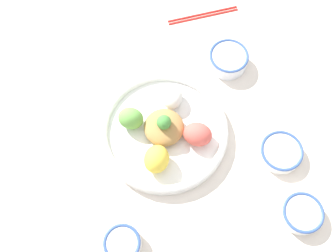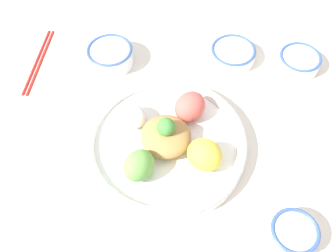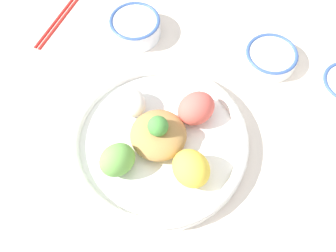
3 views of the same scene
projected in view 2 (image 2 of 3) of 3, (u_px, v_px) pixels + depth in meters
The scene contains 7 objects.
ground_plane at pixel (179, 137), 0.81m from camera, with size 2.40×2.40×0.00m, color silver.
salad_platter at pixel (167, 141), 0.77m from camera, with size 0.32×0.32×0.09m.
sauce_bowl_red at pixel (233, 53), 0.92m from camera, with size 0.10×0.10×0.03m.
rice_bowl_blue at pixel (110, 55), 0.91m from camera, with size 0.11×0.11×0.04m.
sauce_bowl_dark at pixel (299, 61), 0.90m from camera, with size 0.10×0.10×0.03m.
rice_bowl_plain at pixel (293, 234), 0.67m from camera, with size 0.08×0.08×0.04m.
chopsticks_pair_near at pixel (38, 61), 0.92m from camera, with size 0.14×0.17×0.01m.
Camera 2 is at (-0.25, -0.36, 0.68)m, focal length 42.00 mm.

